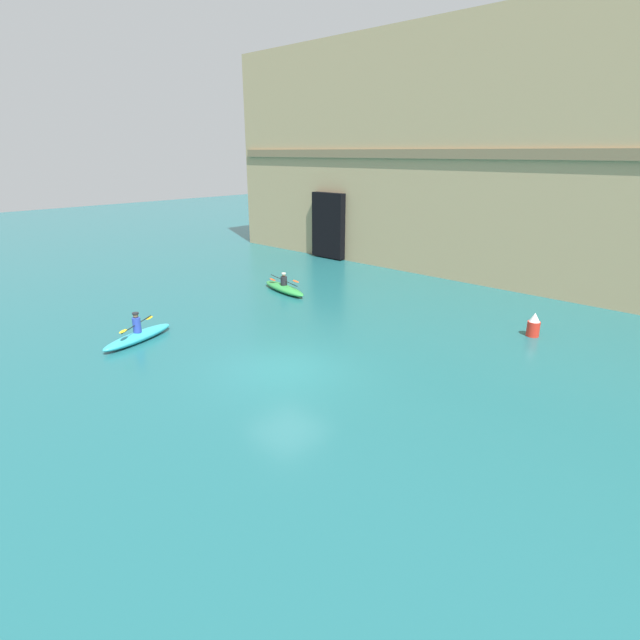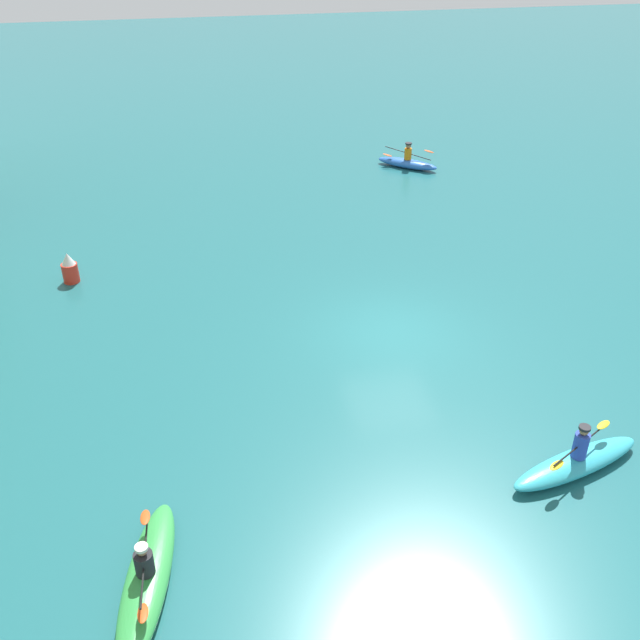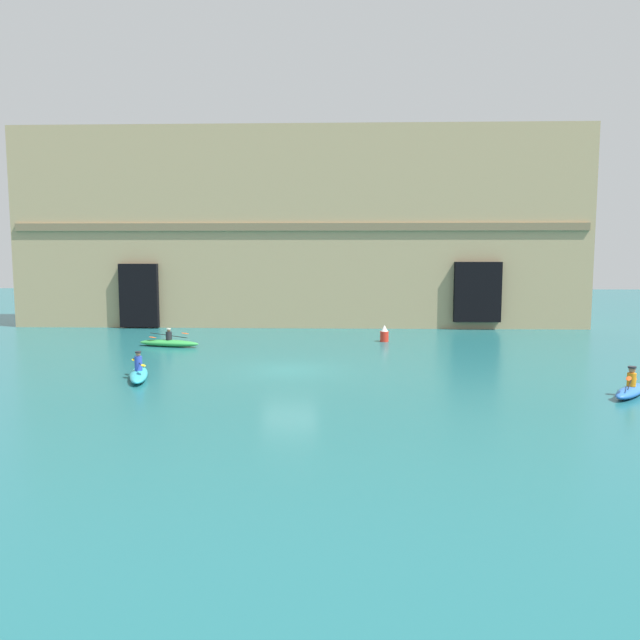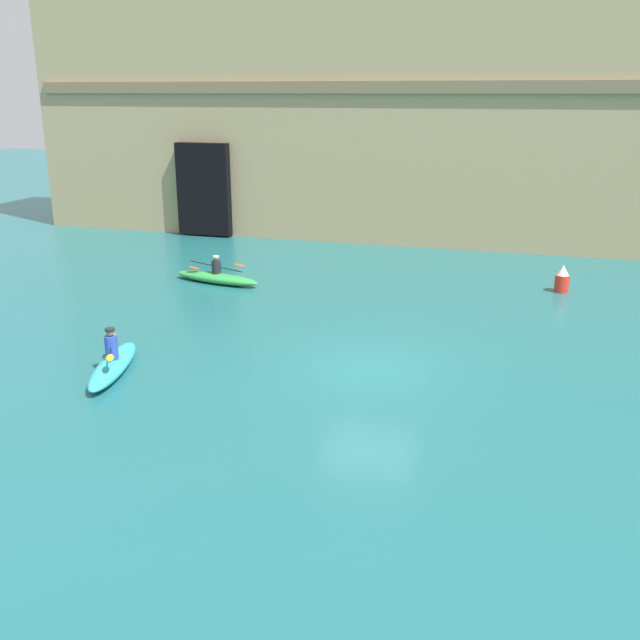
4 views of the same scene
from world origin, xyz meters
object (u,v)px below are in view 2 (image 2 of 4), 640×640
(kayak_green, at_px, (147,578))
(kayak_cyan, at_px, (577,462))
(marker_buoy, at_px, (70,269))
(kayak_blue, at_px, (407,162))

(kayak_green, height_order, kayak_cyan, kayak_cyan)
(marker_buoy, bearing_deg, kayak_green, -169.12)
(kayak_green, bearing_deg, kayak_blue, 162.17)
(kayak_green, bearing_deg, marker_buoy, -158.01)
(kayak_blue, distance_m, kayak_cyan, 19.53)
(marker_buoy, bearing_deg, kayak_blue, -59.02)
(kayak_blue, bearing_deg, kayak_green, 101.58)
(kayak_blue, relative_size, marker_buoy, 2.59)
(kayak_blue, distance_m, marker_buoy, 16.04)
(kayak_cyan, height_order, marker_buoy, kayak_cyan)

